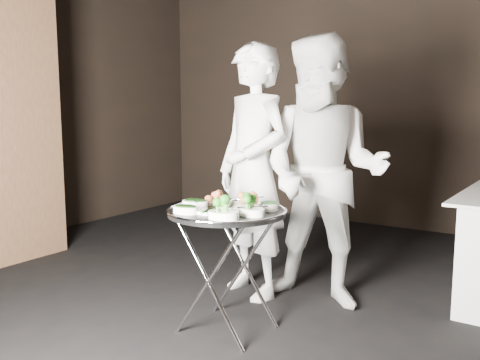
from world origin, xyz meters
The scene contains 16 objects.
floor centered at (0.00, 0.00, -0.03)m, with size 6.00×7.00×0.05m, color black.
wall_back centered at (0.00, 3.52, 1.50)m, with size 6.00×0.05×3.00m, color black.
tray_stand centered at (0.22, 0.05, 0.43)m, with size 0.52×0.44×0.76m.
serving_tray centered at (0.22, 0.05, 0.77)m, with size 0.75×0.75×0.04m.
potato_plate_a centered at (0.04, 0.20, 0.81)m, with size 0.19×0.19×0.07m.
potato_plate_b centered at (0.27, 0.25, 0.81)m, with size 0.22×0.22×0.08m.
greens_bowl centered at (0.44, 0.18, 0.81)m, with size 0.12×0.12×0.07m.
asparagus_plate_a centered at (0.23, 0.07, 0.80)m, with size 0.21×0.17×0.04m.
asparagus_plate_b centered at (0.20, -0.11, 0.80)m, with size 0.22×0.16×0.04m.
spinach_bowl_a centered at (0.01, -0.01, 0.81)m, with size 0.19×0.14×0.07m.
spinach_bowl_b centered at (0.08, -0.18, 0.81)m, with size 0.17×0.13×0.07m.
broccoli_bowl_a centered at (0.44, -0.01, 0.81)m, with size 0.20×0.17×0.07m.
broccoli_bowl_b centered at (0.36, -0.18, 0.82)m, with size 0.20×0.16×0.08m.
serving_utensils centered at (0.23, 0.12, 0.83)m, with size 0.58×0.41×0.01m.
waiter_left centered at (0.01, 0.70, 0.94)m, with size 0.69×0.45×1.88m, color silver.
waiter_right centered at (0.54, 0.79, 0.96)m, with size 0.93×0.73×1.92m, color silver.
Camera 1 is at (1.97, -2.49, 1.40)m, focal length 38.00 mm.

